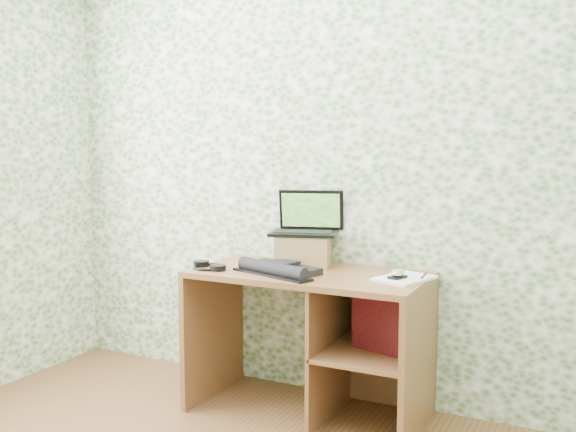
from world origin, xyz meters
The scene contains 10 objects.
wall_back centered at (0.00, 1.75, 1.30)m, with size 3.50×3.50×0.00m, color white.
desk centered at (0.08, 1.47, 0.48)m, with size 1.20×0.60×0.75m.
riser centered at (-0.10, 1.58, 0.83)m, with size 0.28×0.23×0.17m, color olive.
laptop centered at (-0.10, 1.62, 0.97)m, with size 0.41×0.34×0.24m.
keyboard centered at (-0.13, 1.34, 0.77)m, with size 0.49×0.38×0.07m.
headphones centered at (-0.50, 1.29, 0.76)m, with size 0.23×0.22×0.03m.
notepad centered at (0.50, 1.47, 0.76)m, with size 0.20×0.29×0.01m, color white.
mouse centered at (0.47, 1.43, 0.78)m, with size 0.06×0.10×0.03m, color silver.
pen centered at (0.57, 1.53, 0.77)m, with size 0.01×0.01×0.13m, color black.
red_box centered at (0.38, 1.44, 0.55)m, with size 0.27×0.09×0.32m, color maroon.
Camera 1 is at (1.35, -1.50, 1.40)m, focal length 40.00 mm.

